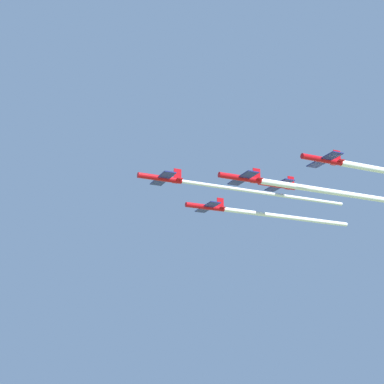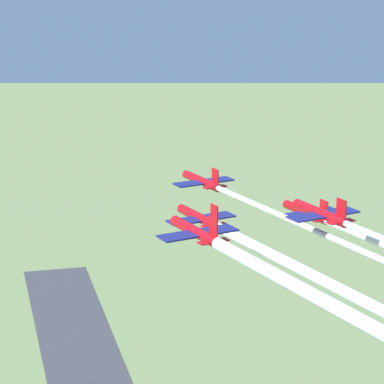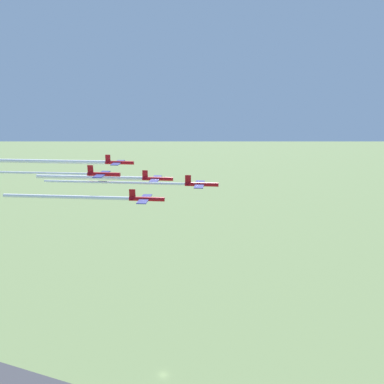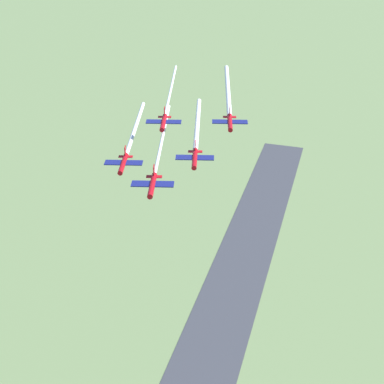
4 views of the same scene
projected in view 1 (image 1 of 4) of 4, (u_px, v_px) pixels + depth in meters
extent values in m
cylinder|color=#B20C14|center=(160.00, 178.00, 116.81)|extent=(7.53, 8.51, 1.24)
cube|color=navy|center=(163.00, 179.00, 117.07)|extent=(8.95, 8.21, 0.20)
cube|color=#B20C14|center=(178.00, 174.00, 118.89)|extent=(1.29, 1.47, 2.48)
cube|color=#B20C14|center=(177.00, 181.00, 118.42)|extent=(3.55, 3.29, 0.14)
cylinder|color=#B20C14|center=(240.00, 178.00, 114.68)|extent=(7.53, 8.51, 1.24)
cube|color=navy|center=(243.00, 178.00, 114.94)|extent=(8.95, 8.21, 0.20)
cube|color=#B20C14|center=(257.00, 174.00, 116.76)|extent=(1.29, 1.47, 2.48)
cube|color=#B20C14|center=(257.00, 180.00, 116.28)|extent=(3.55, 3.29, 0.14)
cylinder|color=#B20C14|center=(205.00, 207.00, 129.58)|extent=(7.53, 8.51, 1.24)
cube|color=navy|center=(208.00, 207.00, 129.84)|extent=(8.95, 8.21, 0.20)
cube|color=#B20C14|center=(220.00, 203.00, 131.66)|extent=(1.29, 1.47, 2.48)
cube|color=#B20C14|center=(220.00, 209.00, 131.18)|extent=(3.55, 3.29, 0.14)
cylinder|color=#B20C14|center=(322.00, 159.00, 113.81)|extent=(7.53, 8.51, 1.24)
cube|color=navy|center=(324.00, 160.00, 114.07)|extent=(8.95, 8.21, 0.20)
cube|color=#B20C14|center=(337.00, 156.00, 115.89)|extent=(1.29, 1.47, 2.48)
cube|color=#B20C14|center=(338.00, 162.00, 115.42)|extent=(3.55, 3.29, 0.14)
cylinder|color=#B20C14|center=(277.00, 185.00, 129.17)|extent=(7.53, 8.51, 1.24)
cube|color=navy|center=(279.00, 185.00, 129.43)|extent=(8.95, 8.21, 0.20)
cube|color=#B20C14|center=(291.00, 181.00, 131.25)|extent=(1.29, 1.47, 2.48)
cube|color=#B20C14|center=(291.00, 187.00, 130.77)|extent=(3.55, 3.29, 0.14)
cylinder|color=white|center=(267.00, 193.00, 127.26)|extent=(29.36, 34.13, 0.79)
cylinder|color=white|center=(328.00, 191.00, 123.60)|extent=(24.59, 28.43, 1.29)
cylinder|color=white|center=(288.00, 217.00, 138.76)|extent=(25.29, 29.30, 1.08)
cylinder|color=white|center=(370.00, 199.00, 140.15)|extent=(31.13, 36.20, 0.75)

